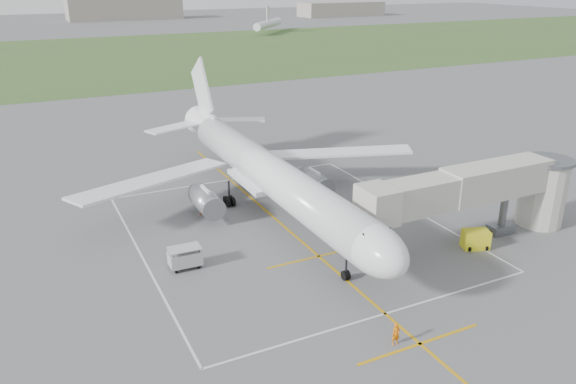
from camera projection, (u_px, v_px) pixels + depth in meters
name	position (u px, v px, depth m)	size (l,w,h in m)	color
ground	(271.00, 215.00, 57.77)	(700.00, 700.00, 0.00)	#565659
grass_strip	(89.00, 58.00, 166.48)	(700.00, 120.00, 0.02)	#395726
apron_markings	(297.00, 238.00, 52.90)	(28.20, 60.00, 0.01)	#C48B0B
airliner	(268.00, 173.00, 56.81)	(38.93, 46.75, 13.52)	white
jet_bridge	(489.00, 191.00, 51.23)	(23.40, 5.00, 7.20)	#A29E92
gpu_unit	(476.00, 239.00, 50.64)	(2.66, 2.24, 1.71)	yellow
baggage_cart	(185.00, 257.00, 47.17)	(2.72, 1.68, 1.87)	#B0B0B0
ramp_worker_nose	(396.00, 334.00, 37.39)	(0.59, 0.39, 1.61)	orange
ramp_worker_wing	(201.00, 205.00, 57.82)	(0.92, 0.72, 1.89)	#FD5D08
distant_hangars	(13.00, 14.00, 271.02)	(345.00, 49.00, 12.00)	gray
distant_aircraft	(54.00, 36.00, 191.78)	(195.27, 51.00, 8.85)	white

